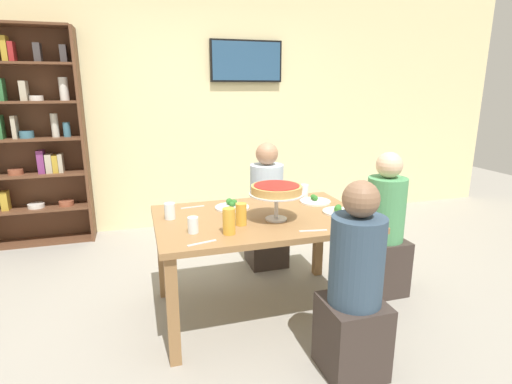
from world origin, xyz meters
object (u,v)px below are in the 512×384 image
television (246,61)px  diner_far_right (266,214)px  beer_glass_amber_tall (241,214)px  water_glass_clear_spare (304,191)px  bookshelf (24,136)px  dining_table (260,228)px  salad_plate_spare (232,206)px  salad_plate_near_diner (315,201)px  cutlery_knife_near (202,243)px  deep_dish_pizza_stand (276,191)px  cutlery_fork_far (193,207)px  water_glass_clear_far (170,211)px  salad_plate_far_diner (338,211)px  diner_head_east (383,234)px  water_glass_clear_near (193,225)px  beer_glass_amber_short (229,221)px  cutlery_fork_near (313,231)px  diner_near_right (354,295)px

television → diner_far_right: (-0.19, -1.34, -1.42)m
beer_glass_amber_tall → water_glass_clear_spare: (0.68, 0.54, -0.02)m
bookshelf → water_glass_clear_spare: (2.38, -1.61, -0.35)m
dining_table → salad_plate_spare: bearing=120.2°
salad_plate_near_diner → beer_glass_amber_tall: bearing=-153.2°
television → cutlery_knife_near: size_ratio=4.69×
deep_dish_pizza_stand → cutlery_fork_far: bearing=138.1°
water_glass_clear_spare → dining_table: bearing=-141.7°
salad_plate_spare → water_glass_clear_far: (-0.47, -0.13, 0.04)m
deep_dish_pizza_stand → salad_plate_far_diner: size_ratio=1.63×
cutlery_knife_near → diner_head_east: bearing=0.4°
water_glass_clear_far → water_glass_clear_near: bearing=-70.5°
water_glass_clear_near → cutlery_fork_far: bearing=82.5°
bookshelf → water_glass_clear_far: bearing=-56.2°
diner_far_right → salad_plate_near_diner: bearing=21.0°
beer_glass_amber_short → cutlery_fork_near: beer_glass_amber_short is taller
salad_plate_spare → television: bearing=71.2°
diner_near_right → salad_plate_spare: bearing=23.7°
diner_near_right → water_glass_clear_far: (-0.92, 0.91, 0.30)m
salad_plate_far_diner → beer_glass_amber_short: 0.87m
salad_plate_near_diner → beer_glass_amber_short: size_ratio=1.46×
water_glass_clear_spare → cutlery_fork_near: (-0.27, -0.79, -0.05)m
beer_glass_amber_tall → salad_plate_spare: bearing=85.5°
beer_glass_amber_tall → cutlery_knife_near: 0.40m
water_glass_clear_far → diner_far_right: bearing=35.4°
diner_far_right → cutlery_fork_far: (-0.73, -0.42, 0.25)m
diner_head_east → salad_plate_far_diner: 0.55m
cutlery_fork_far → water_glass_clear_spare: bearing=176.6°
water_glass_clear_spare → cutlery_fork_far: size_ratio=0.55×
cutlery_knife_near → water_glass_clear_spare: bearing=24.5°
water_glass_clear_near → water_glass_clear_spare: 1.17m
water_glass_clear_near → cutlery_fork_near: (0.73, -0.19, -0.05)m
beer_glass_amber_tall → diner_near_right: bearing=-53.0°
diner_head_east → cutlery_knife_near: bearing=14.8°
diner_near_right → beer_glass_amber_tall: size_ratio=7.86×
water_glass_clear_far → cutlery_knife_near: size_ratio=0.62×
bookshelf → deep_dish_pizza_stand: (1.96, -2.12, -0.20)m
television → diner_near_right: 3.23m
diner_far_right → deep_dish_pizza_stand: bearing=-14.1°
salad_plate_spare → water_glass_clear_near: water_glass_clear_near is taller
diner_near_right → water_glass_clear_spare: bearing=-9.3°
television → cutlery_fork_far: television is taller
television → water_glass_clear_near: 2.75m
diner_near_right → diner_far_right: (-0.01, 1.56, 0.00)m
diner_near_right → diner_head_east: (0.72, 0.79, 0.00)m
deep_dish_pizza_stand → water_glass_clear_spare: (0.42, 0.51, -0.15)m
bookshelf → water_glass_clear_spare: bookshelf is taller
water_glass_clear_far → salad_plate_far_diner: bearing=-10.4°
salad_plate_spare → beer_glass_amber_tall: bearing=-94.5°
diner_head_east → water_glass_clear_spare: 0.72m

